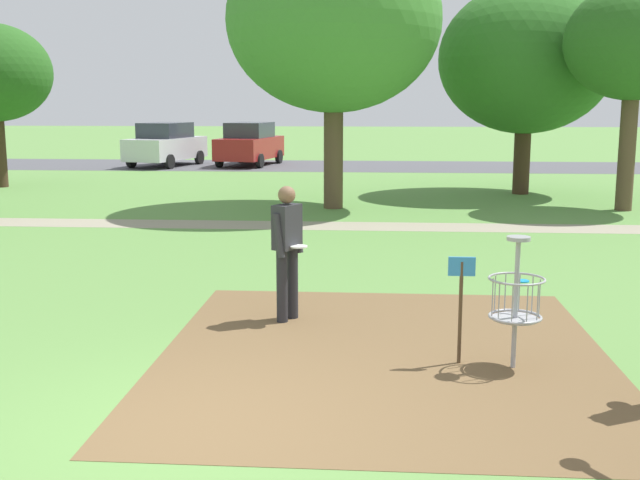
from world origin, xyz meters
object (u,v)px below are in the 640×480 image
object	(u,v)px
tree_mid_center	(526,59)
parked_car_leftmost	(166,144)
player_waiting_left	(287,245)
tree_near_left	(334,21)
tree_near_right	(634,43)
parked_car_center_left	(250,144)
frisbee_near_basket	(522,281)
disc_golf_basket	(510,297)

from	to	relation	value
tree_mid_center	parked_car_leftmost	world-z (taller)	tree_mid_center
player_waiting_left	tree_near_left	bearing A→B (deg)	90.16
tree_near_right	parked_car_leftmost	xyz separation A→B (m)	(-15.29, 12.67, -3.23)
tree_near_left	parked_car_center_left	distance (m)	14.59
player_waiting_left	parked_car_center_left	xyz separation A→B (m)	(-4.40, 23.97, -0.05)
frisbee_near_basket	tree_near_right	world-z (taller)	tree_near_right
frisbee_near_basket	tree_near_right	size ratio (longest dim) A/B	0.04
player_waiting_left	parked_car_center_left	distance (m)	24.37
player_waiting_left	parked_car_leftmost	size ratio (longest dim) A/B	0.38
parked_car_center_left	player_waiting_left	bearing A→B (deg)	-79.59
disc_golf_basket	frisbee_near_basket	xyz separation A→B (m)	(0.87, 4.00, -0.74)
frisbee_near_basket	parked_car_leftmost	bearing A→B (deg)	118.30
player_waiting_left	tree_mid_center	xyz separation A→B (m)	(5.39, 14.15, 2.97)
frisbee_near_basket	tree_near_left	distance (m)	10.03
tree_near_left	tree_near_right	size ratio (longest dim) A/B	1.25
parked_car_leftmost	tree_near_right	bearing A→B (deg)	-39.64
tree_mid_center	parked_car_center_left	distance (m)	14.19
player_waiting_left	frisbee_near_basket	size ratio (longest dim) A/B	8.18
disc_golf_basket	player_waiting_left	bearing A→B (deg)	147.26
disc_golf_basket	tree_mid_center	distance (m)	16.33
tree_near_left	parked_car_center_left	xyz separation A→B (m)	(-4.38, 13.39, -3.80)
tree_near_right	disc_golf_basket	bearing A→B (deg)	-111.63
frisbee_near_basket	tree_near_right	bearing A→B (deg)	64.24
parked_car_center_left	tree_mid_center	bearing A→B (deg)	-45.05
disc_golf_basket	tree_near_right	distance (m)	13.65
disc_golf_basket	frisbee_near_basket	world-z (taller)	disc_golf_basket
parked_car_center_left	frisbee_near_basket	bearing A→B (deg)	-70.20
tree_near_right	parked_car_center_left	bearing A→B (deg)	131.55
tree_near_right	frisbee_near_basket	bearing A→B (deg)	-115.76
tree_mid_center	parked_car_center_left	world-z (taller)	tree_mid_center
parked_car_center_left	parked_car_leftmost	bearing A→B (deg)	-170.16
tree_near_left	tree_mid_center	bearing A→B (deg)	33.42
parked_car_leftmost	parked_car_center_left	distance (m)	3.57
tree_near_left	parked_car_leftmost	xyz separation A→B (m)	(-7.90, 12.78, -3.80)
tree_mid_center	parked_car_leftmost	distance (m)	16.47
player_waiting_left	tree_near_left	world-z (taller)	tree_near_left
tree_near_left	tree_mid_center	world-z (taller)	tree_near_left
tree_near_left	parked_car_center_left	bearing A→B (deg)	108.09
disc_golf_basket	parked_car_center_left	distance (m)	26.48
tree_near_left	tree_near_right	bearing A→B (deg)	0.90
tree_near_right	tree_mid_center	distance (m)	3.99
disc_golf_basket	parked_car_leftmost	xyz separation A→B (m)	(-10.42, 24.96, 0.17)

